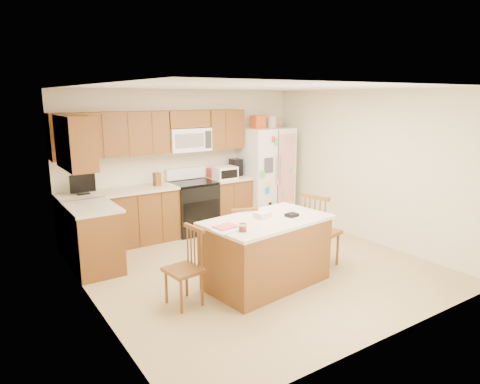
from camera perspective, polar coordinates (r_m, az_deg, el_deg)
ground at (r=6.24m, az=2.11°, el=-9.85°), size 4.50×4.50×0.00m
room_shell at (r=5.85m, az=2.23°, el=3.32°), size 4.60×4.60×2.52m
cabinetry at (r=7.05m, az=-12.96°, el=0.27°), size 3.36×1.56×2.15m
stove at (r=7.67m, az=-6.32°, el=-1.88°), size 0.76×0.65×1.13m
refrigerator at (r=8.34m, az=3.45°, el=2.49°), size 0.90×0.79×2.04m
island at (r=5.54m, az=3.60°, el=-7.89°), size 1.71×1.13×0.97m
windsor_chair_left at (r=5.06m, az=-7.32°, el=-10.12°), size 0.43×0.44×0.92m
windsor_chair_back at (r=5.99m, az=0.21°, el=-6.37°), size 0.49×0.48×0.92m
windsor_chair_right at (r=6.21m, az=10.61°, el=-5.23°), size 0.54×0.55×1.07m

